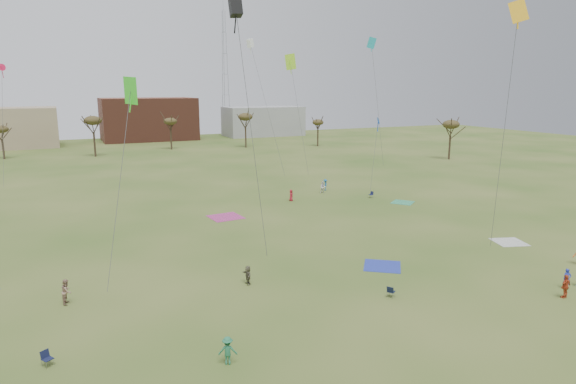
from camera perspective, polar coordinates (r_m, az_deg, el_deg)
name	(u,v)px	position (r m, az deg, el deg)	size (l,w,h in m)	color
ground	(356,296)	(37.73, 7.78, -11.67)	(260.00, 260.00, 0.00)	#325219
flyer_near_center	(228,351)	(28.96, -6.92, -17.59)	(1.04, 0.60, 1.62)	#25714A
flyer_near_right	(567,279)	(43.77, 29.33, -8.66)	(0.57, 0.38, 1.57)	#212D9B
spectator_fore_a	(566,286)	(41.86, 29.21, -9.42)	(1.04, 0.43, 1.77)	#B53F1F
spectator_fore_b	(67,291)	(39.08, -24.03, -10.36)	(0.88, 0.68, 1.80)	#997661
spectator_fore_c	(248,275)	(39.27, -4.63, -9.46)	(1.38, 0.44, 1.49)	brown
spectator_mid_e	(323,187)	(72.07, 4.03, 0.54)	(0.82, 0.64, 1.69)	silver
flyer_far_b	(291,195)	(66.98, 0.35, -0.37)	(0.75, 0.49, 1.54)	#A61C2A
flyer_far_c	(325,185)	(74.00, 4.28, 0.84)	(1.09, 0.63, 1.69)	#1F6192
blanket_blue	(382,266)	(43.84, 10.75, -8.35)	(3.05, 3.05, 0.03)	#2839AE
blanket_cream	(509,242)	(54.10, 24.02, -5.27)	(2.87, 2.87, 0.03)	beige
blanket_plum	(226,217)	(59.25, -7.17, -2.87)	(3.63, 3.63, 0.03)	#B3377E
blanket_olive	(403,202)	(67.90, 13.00, -1.18)	(2.69, 2.69, 0.03)	#389B6C
camp_chair_left	(48,361)	(31.76, -25.83, -17.08)	(0.71, 0.73, 0.87)	#141937
camp_chair_center	(391,294)	(37.81, 11.71, -11.34)	(0.73, 0.72, 0.87)	#121A33
camp_chair_right	(371,196)	(69.91, 9.47, -0.44)	(0.67, 0.63, 0.87)	#15193A
kites_aloft	(268,58)	(56.22, -2.25, 15.06)	(63.29, 69.72, 22.53)	red
tree_line	(142,126)	(109.62, -16.33, 7.29)	(117.44, 49.32, 8.91)	#3A2B1E
building_brick	(148,119)	(151.20, -15.70, 8.06)	(26.00, 16.00, 12.00)	brown
building_grey	(263,121)	(158.72, -2.87, 8.10)	(24.00, 12.00, 9.00)	gray
radio_tower	(225,74)	(161.65, -7.25, 13.31)	(1.51, 1.72, 41.00)	#9EA3A8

